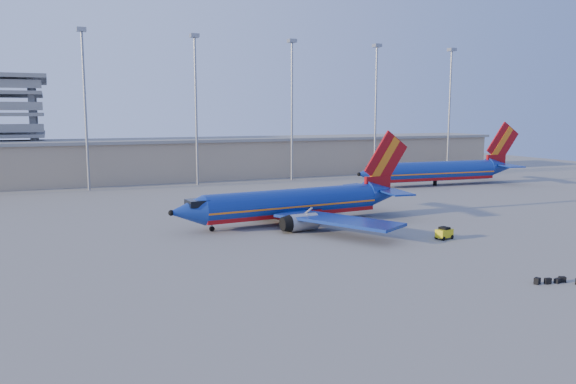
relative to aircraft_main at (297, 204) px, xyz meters
name	(u,v)px	position (x,y,z in m)	size (l,w,h in m)	color
ground	(329,226)	(2.70, -3.52, -2.46)	(220.00, 220.00, 0.00)	slate
terminal_building	(250,156)	(12.70, 54.48, 1.86)	(122.00, 16.00, 8.50)	gray
light_mast_row	(246,94)	(7.70, 42.48, 15.10)	(101.60, 1.60, 28.65)	gray
aircraft_main	(297,204)	(0.00, 0.00, 0.00)	(33.95, 32.56, 11.50)	navy
aircraft_second	(440,171)	(40.67, 23.64, 0.34)	(35.94, 13.97, 12.16)	navy
baggage_tug	(444,233)	(11.15, -15.02, -1.74)	(2.11, 1.55, 1.36)	gold
luggage_pile	(556,281)	(9.02, -31.93, -2.21)	(3.56, 1.92, 0.55)	black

